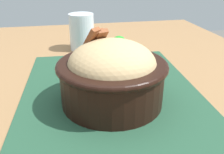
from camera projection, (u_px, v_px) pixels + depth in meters
The scene contains 5 objects.
table at pixel (110, 117), 0.53m from camera, with size 1.23×0.93×0.74m.
placemat at pixel (110, 93), 0.49m from camera, with size 0.46×0.35×0.00m, color #1E422D.
bowl at pixel (112, 73), 0.43m from camera, with size 0.21×0.21×0.13m.
fork at pixel (105, 68), 0.60m from camera, with size 0.03×0.13×0.00m.
drinking_glass at pixel (82, 34), 0.73m from camera, with size 0.07×0.07×0.11m.
Camera 1 is at (-0.43, 0.08, 0.97)m, focal length 39.25 mm.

